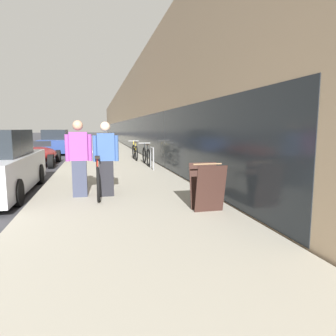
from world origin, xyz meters
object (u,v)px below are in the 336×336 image
Objects in this scene: bike_rack_hoop at (152,156)px; vintage_roadster_curbside at (36,155)px; tandem_bicycle at (98,177)px; person_rider at (106,159)px; cruiser_bike_nearest at (146,156)px; cruiser_bike_middle at (135,152)px; parked_sedan_far at (56,143)px; sandwich_board_sign at (207,187)px; person_bystander at (79,159)px.

vintage_roadster_curbside is at bearing 143.98° from bike_rack_hoop.
person_rider is (0.20, -0.31, 0.45)m from tandem_bicycle.
tandem_bicycle is 5.60m from cruiser_bike_nearest.
vintage_roadster_curbside is (-2.69, 7.30, -0.07)m from tandem_bicycle.
cruiser_bike_middle is at bearing 93.40° from bike_rack_hoop.
tandem_bicycle reaches higher than cruiser_bike_middle.
parked_sedan_far is (-4.43, 6.53, 0.19)m from cruiser_bike_middle.
vintage_roadster_curbside is at bearing -90.76° from parked_sedan_far.
parked_sedan_far is at bearing 124.17° from cruiser_bike_middle.
vintage_roadster_curbside is (-2.88, 7.61, -0.52)m from person_rider.
tandem_bicycle is at bearing -69.79° from vintage_roadster_curbside.
bike_rack_hoop is at bearing 89.61° from sandwich_board_sign.
person_bystander reaches higher than cruiser_bike_nearest.
bike_rack_hoop is 0.47× the size of cruiser_bike_middle.
sandwich_board_sign is at bearing -90.33° from cruiser_bike_nearest.
vintage_roadster_curbside is (-2.29, 7.53, -0.53)m from person_bystander.
parked_sedan_far is at bearing 106.16° from sandwich_board_sign.
cruiser_bike_middle is at bearing 95.62° from cruiser_bike_nearest.
sandwich_board_sign is (-0.04, -5.87, -0.06)m from bike_rack_hoop.
bike_rack_hoop is (2.04, 3.86, 0.11)m from tandem_bicycle.
person_bystander is at bearing -81.13° from parked_sedan_far.
tandem_bicycle is 14.10m from parked_sedan_far.
person_rider is 0.93× the size of cruiser_bike_nearest.
sandwich_board_sign is at bearing -88.98° from cruiser_bike_middle.
bike_rack_hoop is at bearing -65.10° from parked_sedan_far.
sandwich_board_sign is 0.20× the size of vintage_roadster_curbside.
bike_rack_hoop is 0.19× the size of parked_sedan_far.
tandem_bicycle is 0.58× the size of vintage_roadster_curbside.
parked_sedan_far is at bearing 89.24° from vintage_roadster_curbside.
person_bystander is 0.39× the size of parked_sedan_far.
bike_rack_hoop is 0.94× the size of sandwich_board_sign.
person_bystander is 14.26m from parked_sedan_far.
person_rider reaches higher than parked_sedan_far.
cruiser_bike_nearest is 2.03× the size of sandwich_board_sign.
parked_sedan_far is at bearing 114.90° from bike_rack_hoop.
cruiser_bike_middle reaches higher than bike_rack_hoop.
person_bystander is 1.92× the size of sandwich_board_sign.
tandem_bicycle is 1.47× the size of person_bystander.
person_rider is at bearing -102.12° from cruiser_bike_middle.
cruiser_bike_middle is at bearing 0.34° from vintage_roadster_curbside.
cruiser_bike_middle is at bearing 77.88° from person_rider.
person_rider is 5.85m from cruiser_bike_nearest.
cruiser_bike_nearest is (2.44, 5.45, -0.48)m from person_bystander.
cruiser_bike_nearest is (0.00, 1.36, -0.13)m from bike_rack_hoop.
parked_sedan_far reaches higher than sandwich_board_sign.
person_bystander is 5.99m from cruiser_bike_nearest.
vintage_roadster_curbside reaches higher than bike_rack_hoop.
sandwich_board_sign is 10.42m from vintage_roadster_curbside.
cruiser_bike_nearest is at bearing 89.94° from bike_rack_hoop.
vintage_roadster_curbside is at bearing 156.26° from cruiser_bike_nearest.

